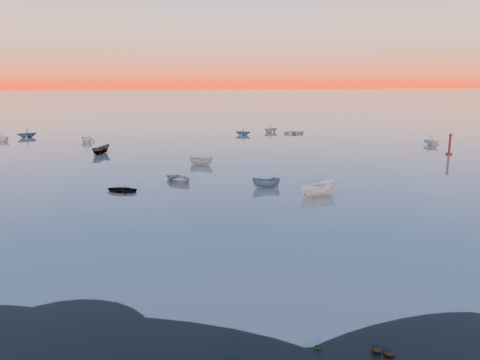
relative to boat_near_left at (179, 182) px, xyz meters
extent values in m
plane|color=#645953|center=(10.09, 67.93, 0.00)|extent=(600.00, 600.00, 0.00)
imported|color=gray|center=(0.00, 0.00, 0.00)|extent=(4.89, 3.51, 1.13)
imported|color=silver|center=(14.15, -8.07, 0.00)|extent=(2.47, 4.41, 1.44)
cylinder|color=#43100E|center=(42.33, 13.19, 0.06)|extent=(1.01, 1.01, 0.34)
cylinder|color=#43100E|center=(42.33, 13.19, 1.45)|extent=(0.36, 0.36, 2.91)
cone|color=#43100E|center=(42.33, 13.19, 3.19)|extent=(0.67, 0.67, 0.56)
camera|label=1|loc=(-1.05, -53.35, 12.06)|focal=35.00mm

